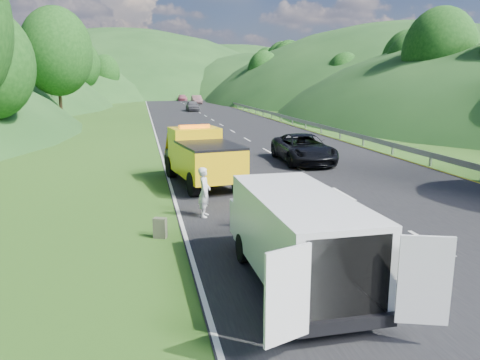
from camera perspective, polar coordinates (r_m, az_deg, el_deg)
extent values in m
plane|color=#38661E|center=(15.08, 8.34, -5.93)|extent=(320.00, 320.00, 0.00)
cube|color=black|center=(54.22, -3.36, 7.31)|extent=(14.00, 200.00, 0.02)
cube|color=gray|center=(67.84, 1.20, 8.32)|extent=(0.06, 140.00, 1.52)
cylinder|color=black|center=(22.76, -8.41, 1.59)|extent=(0.51, 1.06, 1.02)
cylinder|color=black|center=(23.25, -3.75, 1.92)|extent=(0.51, 1.06, 1.02)
cylinder|color=black|center=(18.88, -5.66, -0.54)|extent=(0.51, 1.06, 1.02)
cylinder|color=black|center=(19.47, -0.16, -0.09)|extent=(0.51, 1.06, 1.02)
cube|color=yellow|center=(22.00, -5.53, 3.86)|extent=(2.42, 1.96, 1.94)
cube|color=yellow|center=(19.87, -3.72, 2.24)|extent=(2.77, 3.78, 1.33)
cube|color=black|center=(19.76, -3.75, 4.28)|extent=(2.77, 3.78, 0.10)
cube|color=black|center=(23.25, -6.31, 2.90)|extent=(2.21, 1.53, 0.71)
cube|color=black|center=(23.87, -6.68, 2.63)|extent=(2.15, 0.54, 0.51)
cube|color=yellow|center=(23.50, -6.57, 4.62)|extent=(2.14, 1.12, 1.11)
cube|color=orange|center=(21.87, -5.58, 6.50)|extent=(1.45, 0.48, 0.16)
cube|color=black|center=(22.63, -6.03, 4.99)|extent=(1.93, 0.39, 0.92)
cylinder|color=black|center=(12.21, 0.49, -8.32)|extent=(0.30, 0.77, 0.76)
cylinder|color=black|center=(12.70, 8.08, -7.63)|extent=(0.30, 0.77, 0.76)
cylinder|color=black|center=(9.37, 5.28, -15.07)|extent=(0.30, 0.77, 0.76)
cylinder|color=black|center=(9.99, 14.90, -13.62)|extent=(0.30, 0.77, 0.76)
cube|color=silver|center=(10.60, 7.21, -6.49)|extent=(2.04, 4.98, 1.76)
cube|color=silver|center=(13.08, 3.22, -4.51)|extent=(1.92, 0.89, 0.95)
cube|color=black|center=(12.71, 3.50, -1.47)|extent=(1.76, 0.36, 0.79)
cube|color=black|center=(8.53, 12.92, -11.49)|extent=(1.62, 0.13, 1.52)
cube|color=silver|center=(7.73, 5.83, -13.83)|extent=(0.86, 0.38, 1.61)
cube|color=silver|center=(8.79, 21.57, -11.35)|extent=(0.87, 0.35, 1.61)
cube|color=black|center=(8.83, 12.92, -16.82)|extent=(1.90, 0.18, 0.24)
imported|color=silver|center=(16.23, -4.31, -4.51)|extent=(0.60, 0.72, 1.72)
imported|color=tan|center=(14.93, 0.96, -5.98)|extent=(0.64, 0.66, 1.07)
imported|color=black|center=(10.19, 14.36, -15.46)|extent=(1.11, 0.74, 1.59)
cube|color=#4E513C|center=(14.23, -9.71, -5.78)|extent=(0.44, 0.35, 0.62)
cylinder|color=black|center=(9.81, 8.32, -16.33)|extent=(0.73, 0.73, 0.20)
imported|color=black|center=(26.79, 7.69, 2.11)|extent=(2.86, 5.80, 1.58)
imported|color=#47464B|center=(69.39, -5.79, 8.34)|extent=(1.77, 4.41, 1.50)
imported|color=brown|center=(89.10, -5.30, 9.21)|extent=(1.68, 4.81, 1.58)
imported|color=#AB556A|center=(101.58, -7.01, 9.54)|extent=(1.78, 4.37, 1.27)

